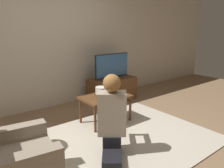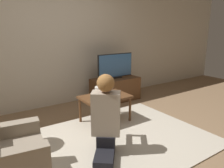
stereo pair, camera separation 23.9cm
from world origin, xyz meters
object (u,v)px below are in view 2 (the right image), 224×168
Objects in this scene: tv at (115,66)px; table_lamp at (100,91)px; coffee_table at (105,99)px; person_kneeling at (106,115)px.

tv reaches higher than table_lamp.
coffee_table is at bearing 6.53° from table_lamp.
coffee_table is (-0.79, -0.84, -0.35)m from tv.
table_lamp is at bearing -136.04° from tv.
coffee_table is 0.94m from person_kneeling.
coffee_table is at bearing -83.58° from person_kneeling.
tv reaches higher than coffee_table.
tv is 1.07× the size of coffee_table.
coffee_table is at bearing -133.25° from tv.
person_kneeling is (-1.29, -1.64, -0.24)m from tv.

